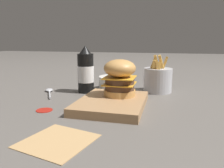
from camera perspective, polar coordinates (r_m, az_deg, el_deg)
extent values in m
plane|color=#5B5651|center=(0.75, 5.36, -5.41)|extent=(6.00, 6.00, 0.00)
cube|color=#A37A51|center=(0.72, 0.00, -4.95)|extent=(0.27, 0.21, 0.03)
cylinder|color=tan|center=(0.76, 1.99, -2.22)|extent=(0.11, 0.11, 0.02)
cylinder|color=#4C3323|center=(0.75, 2.00, -0.76)|extent=(0.10, 0.10, 0.02)
cube|color=gold|center=(0.75, 2.01, 0.06)|extent=(0.10, 0.10, 0.00)
cylinder|color=#4C3323|center=(0.75, 2.02, 0.88)|extent=(0.10, 0.10, 0.02)
cube|color=gold|center=(0.75, 2.02, 1.71)|extent=(0.10, 0.10, 0.00)
ellipsoid|color=tan|center=(0.74, 2.04, 4.14)|extent=(0.11, 0.11, 0.06)
cylinder|color=black|center=(0.91, -6.88, 2.81)|extent=(0.07, 0.07, 0.16)
cylinder|color=silver|center=(0.91, -6.87, 2.61)|extent=(0.07, 0.07, 0.07)
cone|color=black|center=(0.90, -7.02, 8.90)|extent=(0.05, 0.05, 0.03)
cylinder|color=#B7B7BC|center=(0.94, 11.85, 1.01)|extent=(0.12, 0.12, 0.10)
cube|color=gold|center=(0.91, 11.75, 3.61)|extent=(0.02, 0.03, 0.07)
cube|color=gold|center=(0.95, 12.00, 3.74)|extent=(0.02, 0.01, 0.07)
cube|color=gold|center=(0.95, 13.34, 4.43)|extent=(0.01, 0.04, 0.09)
cube|color=gold|center=(0.91, 11.29, 4.34)|extent=(0.03, 0.01, 0.09)
cube|color=gold|center=(0.93, 13.01, 4.56)|extent=(0.04, 0.04, 0.10)
cube|color=gold|center=(0.90, 12.02, 4.40)|extent=(0.02, 0.04, 0.10)
cube|color=gold|center=(0.93, 10.25, 4.09)|extent=(0.01, 0.03, 0.08)
cube|color=gold|center=(0.90, 10.76, 3.83)|extent=(0.03, 0.02, 0.08)
cube|color=gold|center=(0.93, 12.30, 3.59)|extent=(0.02, 0.02, 0.07)
cylinder|color=silver|center=(0.97, 0.68, 0.32)|extent=(0.14, 0.14, 0.06)
cylinder|color=#CC4C33|center=(0.96, 0.68, 1.84)|extent=(0.11, 0.11, 0.01)
cylinder|color=#B2B2B7|center=(0.89, -16.00, -2.62)|extent=(0.10, 0.07, 0.01)
ellipsoid|color=#B2B2B7|center=(0.97, -16.10, -1.51)|extent=(0.05, 0.05, 0.01)
cylinder|color=#B21E14|center=(0.71, -17.27, -6.48)|extent=(0.05, 0.05, 0.00)
cube|color=tan|center=(0.50, -14.02, -14.16)|extent=(0.17, 0.17, 0.00)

